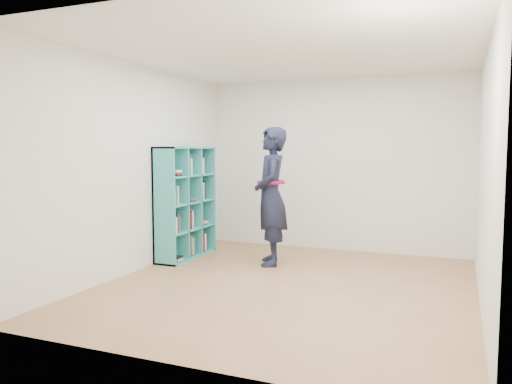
% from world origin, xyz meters
% --- Properties ---
extents(floor, '(4.50, 4.50, 0.00)m').
position_xyz_m(floor, '(0.00, 0.00, 0.00)').
color(floor, olive).
rests_on(floor, ground).
extents(ceiling, '(4.50, 4.50, 0.00)m').
position_xyz_m(ceiling, '(0.00, 0.00, 2.60)').
color(ceiling, white).
rests_on(ceiling, wall_back).
extents(wall_left, '(0.02, 4.50, 2.60)m').
position_xyz_m(wall_left, '(-2.00, 0.00, 1.30)').
color(wall_left, silver).
rests_on(wall_left, floor).
extents(wall_right, '(0.02, 4.50, 2.60)m').
position_xyz_m(wall_right, '(2.00, 0.00, 1.30)').
color(wall_right, silver).
rests_on(wall_right, floor).
extents(wall_back, '(4.00, 0.02, 2.60)m').
position_xyz_m(wall_back, '(0.00, 2.25, 1.30)').
color(wall_back, silver).
rests_on(wall_back, floor).
extents(wall_front, '(4.00, 0.02, 2.60)m').
position_xyz_m(wall_front, '(0.00, -2.25, 1.30)').
color(wall_front, silver).
rests_on(wall_front, floor).
extents(bookshelf, '(0.34, 1.18, 1.57)m').
position_xyz_m(bookshelf, '(-1.85, 0.90, 0.77)').
color(bookshelf, teal).
rests_on(bookshelf, floor).
extents(person, '(0.66, 0.79, 1.84)m').
position_xyz_m(person, '(-0.54, 0.95, 0.92)').
color(person, black).
rests_on(person, floor).
extents(smartphone, '(0.05, 0.09, 0.14)m').
position_xyz_m(smartphone, '(-0.72, 0.97, 1.04)').
color(smartphone, silver).
rests_on(smartphone, person).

